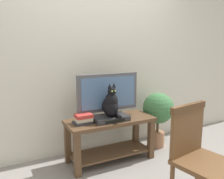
# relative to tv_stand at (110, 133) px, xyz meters

# --- Properties ---
(back_wall) EXTENTS (7.00, 0.12, 2.80)m
(back_wall) POSITION_rel_tv_stand_xyz_m (-0.01, 0.49, 1.03)
(back_wall) COLOR beige
(back_wall) RESTS_ON ground
(tv_stand) EXTENTS (1.10, 0.46, 0.55)m
(tv_stand) POSITION_rel_tv_stand_xyz_m (0.00, 0.00, 0.00)
(tv_stand) COLOR #513823
(tv_stand) RESTS_ON ground
(tv) EXTENTS (0.80, 0.20, 0.56)m
(tv) POSITION_rel_tv_stand_xyz_m (0.00, 0.06, 0.48)
(tv) COLOR #4C4C51
(tv) RESTS_ON tv_stand
(media_box) EXTENTS (0.43, 0.26, 0.06)m
(media_box) POSITION_rel_tv_stand_xyz_m (-0.03, -0.06, 0.21)
(media_box) COLOR #2D2D30
(media_box) RESTS_ON tv_stand
(cat) EXTENTS (0.19, 0.32, 0.41)m
(cat) POSITION_rel_tv_stand_xyz_m (-0.03, -0.07, 0.39)
(cat) COLOR black
(cat) RESTS_ON media_box
(wooden_chair) EXTENTS (0.52, 0.52, 0.94)m
(wooden_chair) POSITION_rel_tv_stand_xyz_m (0.27, -1.16, 0.18)
(wooden_chair) COLOR brown
(wooden_chair) RESTS_ON ground
(book_stack) EXTENTS (0.22, 0.16, 0.11)m
(book_stack) POSITION_rel_tv_stand_xyz_m (-0.36, -0.02, 0.24)
(book_stack) COLOR #2D2D33
(book_stack) RESTS_ON tv_stand
(potted_plant) EXTENTS (0.44, 0.44, 0.80)m
(potted_plant) POSITION_rel_tv_stand_xyz_m (0.80, 0.07, 0.16)
(potted_plant) COLOR #9E6B4C
(potted_plant) RESTS_ON ground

